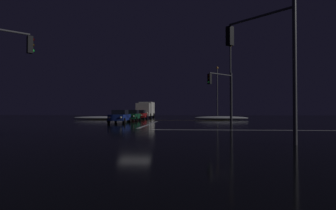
# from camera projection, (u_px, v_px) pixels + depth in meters

# --- Properties ---
(ground) EXTENTS (120.00, 120.00, 0.10)m
(ground) POSITION_uv_depth(u_px,v_px,m) (135.00, 130.00, 21.94)
(ground) COLOR black
(stop_line_north) EXTENTS (0.35, 14.77, 0.01)m
(stop_line_north) POSITION_uv_depth(u_px,v_px,m) (150.00, 124.00, 30.53)
(stop_line_north) COLOR white
(stop_line_north) RESTS_ON ground
(centre_line_ns) EXTENTS (22.00, 0.15, 0.01)m
(centre_line_ns) POSITION_uv_depth(u_px,v_px,m) (160.00, 120.00, 42.09)
(centre_line_ns) COLOR yellow
(centre_line_ns) RESTS_ON ground
(crosswalk_bar_east) EXTENTS (14.77, 0.40, 0.01)m
(crosswalk_bar_east) POSITION_uv_depth(u_px,v_px,m) (246.00, 130.00, 21.32)
(crosswalk_bar_east) COLOR white
(crosswalk_bar_east) RESTS_ON ground
(snow_bank_left_curb) EXTENTS (10.27, 1.50, 0.53)m
(snow_bank_left_curb) POSITION_uv_depth(u_px,v_px,m) (104.00, 118.00, 44.74)
(snow_bank_left_curb) COLOR white
(snow_bank_left_curb) RESTS_ON ground
(snow_bank_right_curb) EXTENTS (8.47, 1.50, 0.58)m
(snow_bank_right_curb) POSITION_uv_depth(u_px,v_px,m) (221.00, 118.00, 43.33)
(snow_bank_right_curb) COLOR white
(snow_bank_right_curb) RESTS_ON ground
(sedan_blue) EXTENTS (2.02, 4.33, 1.57)m
(sedan_blue) POSITION_uv_depth(u_px,v_px,m) (120.00, 116.00, 33.26)
(sedan_blue) COLOR navy
(sedan_blue) RESTS_ON ground
(sedan_green) EXTENTS (2.02, 4.33, 1.57)m
(sedan_green) POSITION_uv_depth(u_px,v_px,m) (132.00, 115.00, 39.70)
(sedan_green) COLOR #14512D
(sedan_green) RESTS_ON ground
(sedan_red) EXTENTS (2.02, 4.33, 1.57)m
(sedan_red) POSITION_uv_depth(u_px,v_px,m) (140.00, 115.00, 45.92)
(sedan_red) COLOR maroon
(sedan_red) RESTS_ON ground
(box_truck) EXTENTS (2.68, 8.28, 3.08)m
(box_truck) POSITION_uv_depth(u_px,v_px,m) (146.00, 109.00, 52.69)
(box_truck) COLOR beige
(box_truck) RESTS_ON ground
(traffic_signal_se) EXTENTS (2.82, 2.82, 6.53)m
(traffic_signal_se) POSITION_uv_depth(u_px,v_px,m) (264.00, 51.00, 13.51)
(traffic_signal_se) COLOR #4C4C51
(traffic_signal_se) RESTS_ON ground
(traffic_signal_ne) EXTENTS (2.91, 2.91, 5.64)m
(traffic_signal_ne) POSITION_uv_depth(u_px,v_px,m) (222.00, 88.00, 29.27)
(traffic_signal_ne) COLOR #4C4C51
(traffic_signal_ne) RESTS_ON ground
(streetlamp_right_far) EXTENTS (0.44, 0.44, 9.69)m
(streetlamp_right_far) POSITION_uv_depth(u_px,v_px,m) (217.00, 89.00, 51.47)
(streetlamp_right_far) COLOR #424247
(streetlamp_right_far) RESTS_ON ground
(streetlamp_right_near) EXTENTS (0.44, 0.44, 10.14)m
(streetlamp_right_near) POSITION_uv_depth(u_px,v_px,m) (230.00, 77.00, 35.52)
(streetlamp_right_near) COLOR #424247
(streetlamp_right_near) RESTS_ON ground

